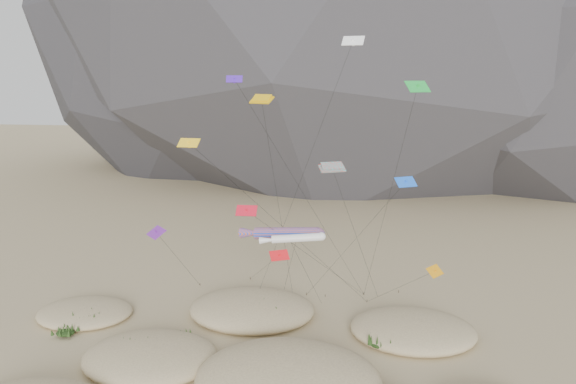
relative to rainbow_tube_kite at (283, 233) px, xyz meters
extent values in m
ellipsoid|color=#2B2B30|center=(-37.91, 110.58, 33.08)|extent=(136.20, 127.83, 116.00)
ellipsoid|color=black|center=(55.09, 97.58, 27.08)|extent=(130.55, 126.41, 100.00)
ellipsoid|color=#CCB789|center=(-11.39, -7.49, -10.33)|extent=(12.76, 10.84, 2.64)
ellipsoid|color=#CCB789|center=(2.00, -10.08, -10.00)|extent=(16.12, 13.70, 4.11)
ellipsoid|color=#CCB789|center=(-4.32, 4.56, -10.27)|extent=(14.12, 12.01, 2.92)
ellipsoid|color=#CCB789|center=(13.19, 2.07, -10.35)|extent=(12.98, 11.03, 2.55)
ellipsoid|color=#CCB789|center=(-22.70, 1.40, -10.50)|extent=(10.65, 9.05, 1.88)
ellipsoid|color=black|center=(-13.01, -6.86, -10.12)|extent=(3.06, 2.61, 0.92)
ellipsoid|color=black|center=(-9.30, -4.04, -10.22)|extent=(1.93, 1.65, 0.58)
ellipsoid|color=black|center=(2.78, -9.19, -9.82)|extent=(3.53, 3.02, 1.06)
ellipsoid|color=black|center=(4.43, -7.86, -9.92)|extent=(3.10, 2.66, 0.93)
ellipsoid|color=black|center=(1.38, -10.10, -10.02)|extent=(2.45, 2.09, 0.73)
ellipsoid|color=black|center=(-2.49, 3.28, -9.92)|extent=(3.23, 2.77, 0.97)
ellipsoid|color=black|center=(-2.25, 2.94, -10.02)|extent=(2.85, 2.44, 0.86)
ellipsoid|color=black|center=(13.20, 1.56, -10.22)|extent=(2.21, 1.89, 0.66)
ellipsoid|color=black|center=(9.88, -1.68, -10.32)|extent=(2.09, 1.79, 0.63)
ellipsoid|color=black|center=(-21.41, -0.47, -10.42)|extent=(2.63, 2.25, 0.79)
ellipsoid|color=black|center=(-22.16, -3.64, -10.52)|extent=(1.90, 1.63, 0.57)
cylinder|color=#3F2D1E|center=(-4.72, 7.99, -10.77)|extent=(0.08, 0.08, 0.30)
cylinder|color=#3F2D1E|center=(1.06, 11.19, -10.77)|extent=(0.08, 0.08, 0.30)
cylinder|color=#3F2D1E|center=(3.37, 10.99, -10.77)|extent=(0.08, 0.08, 0.30)
cylinder|color=#3F2D1E|center=(8.01, 12.32, -10.77)|extent=(0.08, 0.08, 0.30)
cylinder|color=#3F2D1E|center=(8.41, 10.12, -10.77)|extent=(0.08, 0.08, 0.30)
cylinder|color=#3F2D1E|center=(-6.94, 15.48, -10.77)|extent=(0.08, 0.08, 0.30)
cylinder|color=#3F2D1E|center=(12.24, 13.71, -10.77)|extent=(0.08, 0.08, 0.30)
cylinder|color=#3F2D1E|center=(-12.85, 12.40, -10.77)|extent=(0.08, 0.08, 0.30)
cylinder|color=orange|center=(0.31, -0.08, 0.04)|extent=(6.92, 2.78, 1.93)
sphere|color=orange|center=(3.58, -0.85, 0.31)|extent=(1.29, 1.29, 1.29)
cone|color=orange|center=(-3.29, 0.78, -0.30)|extent=(2.97, 1.73, 1.38)
cylinder|color=black|center=(1.69, 4.50, -5.44)|extent=(2.81, 9.18, 10.98)
cylinder|color=white|center=(1.74, -3.06, 0.48)|extent=(4.76, 1.23, 1.07)
sphere|color=white|center=(4.06, -2.82, 0.67)|extent=(0.78, 0.78, 0.78)
cone|color=white|center=(-0.81, -3.32, 0.25)|extent=(1.97, 0.86, 0.80)
cylinder|color=black|center=(-0.06, 4.10, -5.22)|extent=(3.62, 14.34, 11.42)
cube|color=#E3AB0B|center=(-2.33, 1.19, 13.07)|extent=(2.64, 2.06, 0.74)
cube|color=#E3AB0B|center=(-2.33, 1.19, 13.26)|extent=(2.21, 1.69, 0.72)
cylinder|color=black|center=(-1.54, 6.49, 1.07)|extent=(1.59, 10.61, 24.00)
cube|color=red|center=(4.84, -1.26, 6.89)|extent=(2.67, 2.00, 0.68)
cube|color=red|center=(4.84, -1.26, 7.11)|extent=(2.24, 1.64, 0.67)
cylinder|color=black|center=(7.27, 5.33, -2.02)|extent=(4.88, 13.21, 17.83)
cube|color=#4B1FBA|center=(-4.79, 0.29, 15.08)|extent=(1.67, 1.02, 0.67)
cube|color=#4B1FBA|center=(-4.79, 0.29, 14.93)|extent=(0.23, 0.26, 0.52)
cylinder|color=black|center=(1.61, 6.30, 2.10)|extent=(12.83, 12.06, 25.97)
cube|color=red|center=(-3.01, -3.09, 2.96)|extent=(2.01, 1.02, 0.85)
cube|color=red|center=(-3.01, -3.09, 2.81)|extent=(0.25, 0.30, 0.65)
cylinder|color=black|center=(2.50, 4.62, -3.96)|extent=(11.05, 15.43, 13.85)
cube|color=yellow|center=(-8.46, -2.98, 9.24)|extent=(2.07, 1.20, 0.76)
cube|color=yellow|center=(-8.46, -2.98, 9.09)|extent=(0.26, 0.24, 0.68)
cylinder|color=black|center=(-0.02, 3.57, -0.82)|extent=(16.90, 13.12, 20.13)
cube|color=orange|center=(14.49, -3.02, -2.11)|extent=(1.77, 1.98, 0.80)
cube|color=orange|center=(14.49, -3.02, -2.26)|extent=(0.35, 0.34, 0.60)
cylinder|color=black|center=(11.45, 3.55, -6.49)|extent=(6.11, 13.16, 8.79)
cube|color=#721B9F|center=(-12.56, -1.78, 0.07)|extent=(2.55, 2.61, 0.82)
cube|color=#721B9F|center=(-12.56, -1.78, -0.08)|extent=(0.35, 0.35, 0.82)
cylinder|color=black|center=(-12.70, 5.31, -5.40)|extent=(0.32, 14.20, 10.96)
cube|color=red|center=(0.72, -6.78, -0.07)|extent=(1.85, 1.50, 0.73)
cube|color=red|center=(0.72, -6.78, -0.22)|extent=(0.30, 0.32, 0.56)
cylinder|color=black|center=(-3.11, 4.35, -5.47)|extent=(7.69, 22.27, 10.83)
cube|color=green|center=(12.35, -0.96, 14.42)|extent=(2.46, 2.11, 1.01)
cube|color=green|center=(12.35, -0.96, 14.27)|extent=(0.42, 0.45, 0.74)
cylinder|color=black|center=(10.18, 5.68, 1.78)|extent=(4.37, 13.31, 25.31)
cube|color=white|center=(6.43, 1.41, 18.60)|extent=(2.17, 1.28, 0.91)
cube|color=white|center=(6.43, 1.41, 18.45)|extent=(0.29, 0.36, 0.67)
cylinder|color=black|center=(0.85, 4.70, 3.86)|extent=(11.18, 6.61, 29.48)
cube|color=blue|center=(11.61, -1.95, 5.90)|extent=(2.15, 1.78, 0.82)
cube|color=blue|center=(11.61, -1.95, 5.75)|extent=(0.34, 0.35, 0.65)
cylinder|color=black|center=(6.34, 4.62, -2.49)|extent=(10.58, 13.16, 16.79)
camera|label=1|loc=(8.54, -53.14, 15.24)|focal=35.00mm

